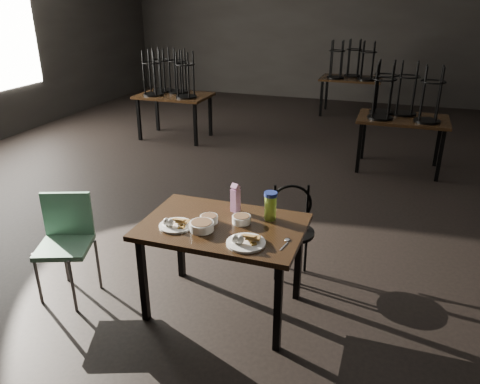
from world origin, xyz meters
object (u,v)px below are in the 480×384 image
at_px(juice_carton, 235,199).
at_px(school_chair, 66,237).
at_px(main_table, 223,234).
at_px(water_bottle, 270,206).
at_px(bentwood_chair, 291,224).

bearing_deg(juice_carton, school_chair, -161.56).
relative_size(juice_carton, school_chair, 0.27).
bearing_deg(main_table, juice_carton, 86.58).
relative_size(water_bottle, school_chair, 0.26).
bearing_deg(juice_carton, bentwood_chair, 51.25).
height_order(water_bottle, school_chair, water_bottle).
distance_m(juice_carton, water_bottle, 0.30).
relative_size(juice_carton, water_bottle, 1.07).
bearing_deg(main_table, school_chair, -171.73).
height_order(juice_carton, water_bottle, juice_carton).
relative_size(main_table, water_bottle, 5.47).
distance_m(water_bottle, school_chair, 1.68).
xyz_separation_m(water_bottle, bentwood_chair, (0.06, 0.49, -0.38)).
distance_m(juice_carton, bentwood_chair, 0.69).
height_order(main_table, water_bottle, water_bottle).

